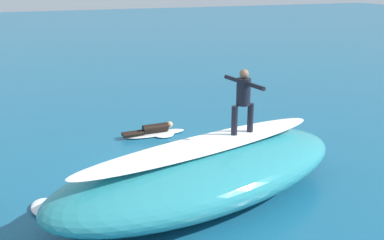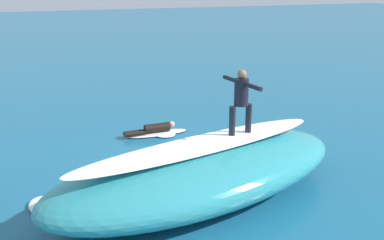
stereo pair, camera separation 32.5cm
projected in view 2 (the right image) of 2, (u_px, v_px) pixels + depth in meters
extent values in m
plane|color=#196084|center=(173.00, 164.00, 12.08)|extent=(120.00, 120.00, 0.00)
ellipsoid|color=teal|center=(202.00, 172.00, 10.06)|extent=(7.98, 4.78, 1.26)
ellipsoid|color=white|center=(202.00, 144.00, 9.86)|extent=(6.42, 2.56, 0.08)
ellipsoid|color=#33B2D1|center=(240.00, 135.00, 10.44)|extent=(1.97, 0.77, 0.08)
cylinder|color=black|center=(232.00, 121.00, 10.22)|extent=(0.15, 0.15, 0.68)
cylinder|color=black|center=(248.00, 118.00, 10.43)|extent=(0.15, 0.15, 0.68)
cylinder|color=black|center=(241.00, 92.00, 10.13)|extent=(0.36, 0.36, 0.61)
sphere|color=#936B4C|center=(242.00, 74.00, 10.00)|extent=(0.21, 0.21, 0.21)
cylinder|color=black|center=(253.00, 87.00, 9.70)|extent=(0.17, 0.56, 0.10)
cylinder|color=black|center=(231.00, 79.00, 10.43)|extent=(0.17, 0.56, 0.10)
ellipsoid|color=silver|center=(157.00, 133.00, 14.34)|extent=(1.97, 0.59, 0.08)
cylinder|color=black|center=(157.00, 128.00, 14.28)|extent=(0.81, 0.31, 0.29)
sphere|color=tan|center=(172.00, 124.00, 14.44)|extent=(0.20, 0.20, 0.20)
cylinder|color=black|center=(135.00, 134.00, 13.97)|extent=(0.67, 0.15, 0.13)
cylinder|color=black|center=(134.00, 132.00, 14.11)|extent=(0.67, 0.15, 0.13)
ellipsoid|color=white|center=(165.00, 134.00, 14.27)|extent=(0.91, 0.92, 0.08)
ellipsoid|color=white|center=(44.00, 206.00, 9.76)|extent=(0.79, 1.07, 0.13)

